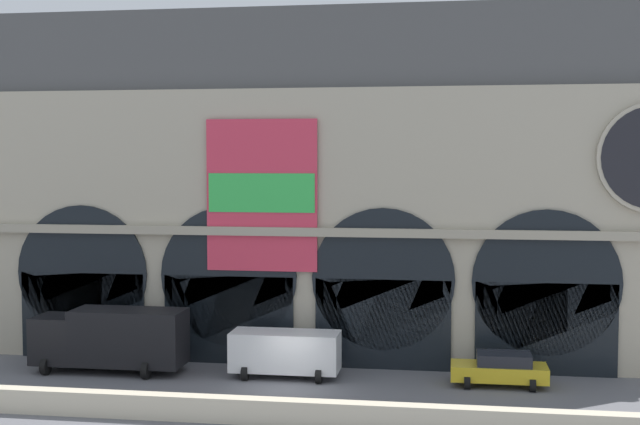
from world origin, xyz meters
The scene contains 6 objects.
ground_plane centered at (0.00, 0.00, 0.00)m, with size 200.00×200.00×0.00m, color slate.
quay_parapet_wall centered at (0.00, -4.58, 0.50)m, with size 90.00×0.70×1.00m, color beige.
station_building centered at (0.04, 7.25, 8.77)m, with size 41.07×4.91×18.19m.
box_truck_midwest centered at (-9.18, 2.31, 1.70)m, with size 7.50×2.91×3.12m.
van_center centered at (-0.54, 2.63, 1.25)m, with size 5.20×2.48×2.20m.
car_mideast centered at (9.58, 2.58, 0.80)m, with size 4.40×2.22×1.55m.
Camera 1 is at (7.27, -37.10, 10.47)m, focal length 47.96 mm.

